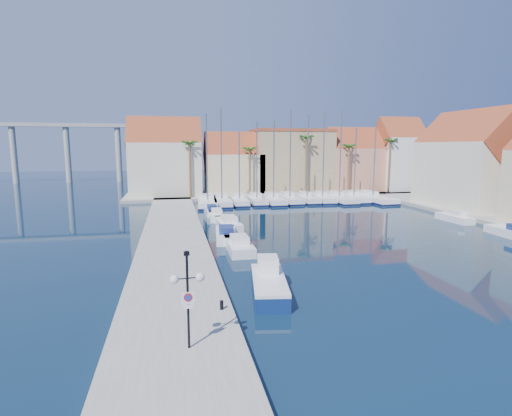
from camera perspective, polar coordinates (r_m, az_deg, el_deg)
The scene contains 35 objects.
ground at distance 27.61m, azimuth 7.76°, elevation -10.15°, with size 260.00×260.00×0.00m, color black.
quay_west at distance 39.03m, azimuth -11.73°, elevation -4.22°, with size 6.00×77.00×0.50m, color gray.
shore_north at distance 75.48m, azimuth 2.72°, elevation 2.22°, with size 54.00×16.00×0.50m, color gray.
lamp_post at distance 17.00m, azimuth -9.76°, elevation -10.80°, with size 1.43×0.45×4.22m.
bollard at distance 21.50m, azimuth -4.93°, elevation -13.65°, with size 0.19×0.19×0.47m, color black.
fishing_boat at distance 24.78m, azimuth 1.84°, elevation -10.65°, with size 2.88×6.11×2.05m.
motorboat_west_0 at distance 34.76m, azimuth -2.50°, elevation -5.21°, with size 2.08×6.28×1.40m.
motorboat_west_1 at distance 38.79m, azimuth -4.31°, elevation -3.75°, with size 2.48×6.16×1.40m.
motorboat_west_2 at distance 44.33m, azimuth -4.01°, elevation -2.15°, with size 2.45×6.82×1.40m.
motorboat_west_3 at distance 49.39m, azimuth -5.69°, elevation -1.04°, with size 1.96×5.48×1.40m.
motorboat_west_4 at distance 52.57m, azimuth -6.34°, elevation -0.45°, with size 1.67×5.05×1.40m.
motorboat_east_1 at distance 53.22m, azimuth 26.55°, elevation -1.22°, with size 1.79×5.03×1.40m.
sailboat_0 at distance 60.94m, azimuth -6.93°, elevation 0.90°, with size 3.58×10.72×13.63m.
sailboat_1 at distance 61.76m, azimuth -4.93°, elevation 1.06°, with size 3.06×9.94×14.43m.
sailboat_2 at distance 62.00m, azimuth -2.44°, elevation 1.09°, with size 2.61×8.60×11.05m.
sailboat_3 at distance 62.96m, azimuth 0.03°, elevation 1.24°, with size 2.58×8.85×12.54m.
sailboat_4 at distance 63.20m, azimuth 2.42°, elevation 1.24°, with size 2.82×9.64×12.74m.
sailboat_5 at distance 64.21m, azimuth 4.71°, elevation 1.38°, with size 2.44×9.18×14.49m.
sailboat_6 at distance 64.97m, azimuth 7.14°, elevation 1.43°, with size 2.35×8.61×13.74m.
sailboat_7 at distance 65.79m, azimuth 9.34°, elevation 1.47°, with size 2.90×9.06×14.36m.
sailboat_8 at distance 66.24m, azimuth 11.57°, elevation 1.43°, with size 2.92×10.42×14.58m.
sailboat_9 at distance 67.51m, azimuth 13.64°, elevation 1.48°, with size 3.04×9.51×11.78m.
sailboat_10 at distance 68.04m, azimuth 16.05°, elevation 1.42°, with size 3.67×12.06×12.36m.
building_0 at distance 71.60m, azimuth -12.83°, elevation 6.69°, with size 12.30×9.00×13.50m.
building_1 at distance 72.47m, azimuth -3.22°, elevation 5.95°, with size 10.30×8.00×11.00m.
building_2 at distance 75.84m, azimuth 4.96°, elevation 6.78°, with size 14.20×10.20×11.50m.
building_3 at distance 79.24m, azimuth 13.56°, elevation 6.37°, with size 10.30×8.00×12.00m.
building_4 at distance 82.60m, azimuth 19.58°, elevation 6.97°, with size 8.30×8.00×14.00m.
building_6 at distance 63.54m, azimuth 28.37°, elevation 5.60°, with size 9.00×14.30×13.50m.
palm_0 at distance 66.61m, azimuth -9.49°, elevation 8.84°, with size 2.60×2.60×10.15m.
palm_1 at distance 67.80m, azimuth -0.91°, elevation 8.16°, with size 2.60×2.60×9.15m.
palm_2 at distance 70.39m, azimuth 7.22°, elevation 9.65°, with size 2.60×2.60×11.15m.
palm_3 at distance 73.38m, azimuth 13.18°, elevation 8.35°, with size 2.60×2.60×9.65m.
palm_4 at distance 77.10m, azimuth 18.67°, elevation 8.84°, with size 2.60×2.60×10.65m.
viaduct at distance 110.74m, azimuth -28.02°, elevation 8.50°, with size 48.00×2.20×14.45m.
Camera 1 is at (-8.92, -24.55, 8.95)m, focal length 28.00 mm.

